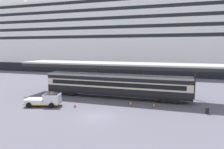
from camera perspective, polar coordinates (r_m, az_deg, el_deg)
name	(u,v)px	position (r m, az deg, el deg)	size (l,w,h in m)	color
ground_plane	(97,116)	(26.86, -4.29, -11.48)	(400.00, 400.00, 0.00)	#5A5868
cruise_ship	(100,40)	(83.15, -3.28, 9.48)	(124.57, 31.31, 34.98)	black
platform_canopy	(116,64)	(35.56, 1.15, 2.83)	(34.64, 5.96, 6.07)	#BBBBBB
train_carriage	(115,85)	(35.62, 0.95, -2.86)	(25.13, 2.81, 4.11)	black
service_truck	(46,100)	(32.49, -17.80, -6.64)	(5.55, 3.34, 2.02)	white
traffic_cone_near	(131,103)	(31.38, 5.15, -7.96)	(0.36, 0.36, 0.77)	black
traffic_cone_mid	(75,105)	(31.12, -10.25, -8.19)	(0.36, 0.36, 0.75)	black
traffic_cone_far	(154,105)	(31.14, 11.50, -8.25)	(0.36, 0.36, 0.72)	black
quay_bollard	(207,110)	(30.29, 24.87, -8.94)	(0.48, 0.48, 0.96)	black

